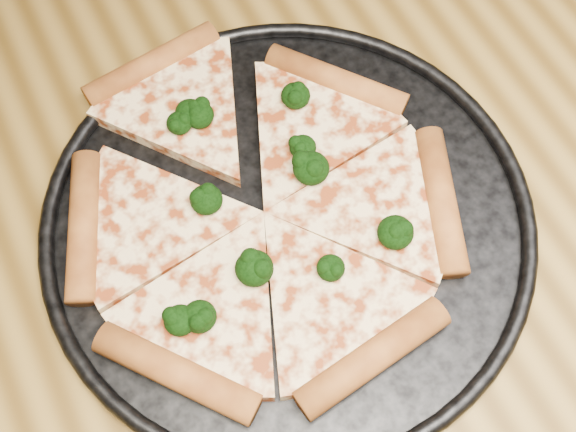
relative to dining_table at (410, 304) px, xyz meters
name	(u,v)px	position (x,y,z in m)	size (l,w,h in m)	color
dining_table	(410,304)	(0.00, 0.00, 0.00)	(1.20, 0.90, 0.75)	olive
pizza_pan	(288,221)	(-0.08, 0.08, 0.10)	(0.40, 0.40, 0.02)	black
pizza	(260,208)	(-0.10, 0.10, 0.11)	(0.33, 0.36, 0.02)	#FFDA9C
broccoli_florets	(261,198)	(-0.10, 0.10, 0.12)	(0.20, 0.20, 0.02)	black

